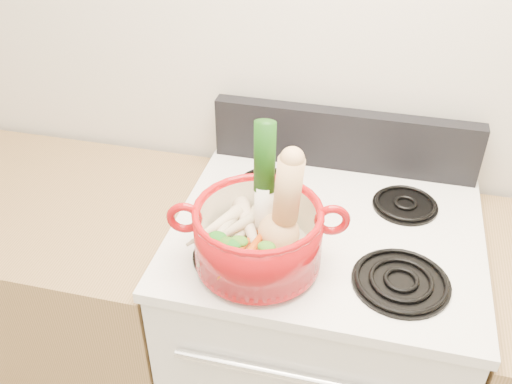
% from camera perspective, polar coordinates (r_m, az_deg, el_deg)
% --- Properties ---
extents(wall_back, '(3.50, 0.02, 2.60)m').
position_cam_1_polar(wall_back, '(1.60, 9.86, 14.12)').
color(wall_back, beige).
rests_on(wall_back, floor).
extents(stove_body, '(0.76, 0.65, 0.92)m').
position_cam_1_polar(stove_body, '(1.82, 5.98, -15.61)').
color(stove_body, silver).
rests_on(stove_body, floor).
extents(cooktop, '(0.78, 0.67, 0.03)m').
position_cam_1_polar(cooktop, '(1.48, 7.09, -4.01)').
color(cooktop, silver).
rests_on(cooktop, stove_body).
extents(control_backsplash, '(0.76, 0.05, 0.18)m').
position_cam_1_polar(control_backsplash, '(1.67, 8.80, 5.20)').
color(control_backsplash, black).
rests_on(control_backsplash, cooktop).
extents(oven_handle, '(0.60, 0.02, 0.02)m').
position_cam_1_polar(oven_handle, '(1.36, 4.50, -18.07)').
color(oven_handle, silver).
rests_on(oven_handle, stove_body).
extents(counter_left, '(1.36, 0.65, 0.90)m').
position_cam_1_polar(counter_left, '(2.17, -23.63, -9.29)').
color(counter_left, olive).
rests_on(counter_left, floor).
extents(burner_front_left, '(0.22, 0.22, 0.02)m').
position_cam_1_polar(burner_front_left, '(1.37, -1.68, -6.20)').
color(burner_front_left, black).
rests_on(burner_front_left, cooktop).
extents(burner_front_right, '(0.22, 0.22, 0.02)m').
position_cam_1_polar(burner_front_right, '(1.35, 14.30, -8.59)').
color(burner_front_right, black).
rests_on(burner_front_right, cooktop).
extents(burner_back_left, '(0.17, 0.17, 0.02)m').
position_cam_1_polar(burner_back_left, '(1.60, 1.13, 0.76)').
color(burner_back_left, black).
rests_on(burner_back_left, cooktop).
extents(burner_back_right, '(0.17, 0.17, 0.02)m').
position_cam_1_polar(burner_back_right, '(1.58, 14.70, -1.14)').
color(burner_back_right, black).
rests_on(burner_back_right, cooktop).
extents(dutch_oven, '(0.35, 0.35, 0.14)m').
position_cam_1_polar(dutch_oven, '(1.30, 0.21, -4.39)').
color(dutch_oven, '#9E0A0D').
rests_on(dutch_oven, burner_front_left).
extents(pot_handle_left, '(0.08, 0.04, 0.08)m').
position_cam_1_polar(pot_handle_left, '(1.28, -7.17, -2.56)').
color(pot_handle_left, '#9E0A0D').
rests_on(pot_handle_left, dutch_oven).
extents(pot_handle_right, '(0.08, 0.04, 0.08)m').
position_cam_1_polar(pot_handle_right, '(1.27, 7.63, -2.79)').
color(pot_handle_right, '#9E0A0D').
rests_on(pot_handle_right, dutch_oven).
extents(squash, '(0.15, 0.14, 0.26)m').
position_cam_1_polar(squash, '(1.26, 2.37, -1.23)').
color(squash, tan).
rests_on(squash, dutch_oven).
extents(leek, '(0.05, 0.07, 0.32)m').
position_cam_1_polar(leek, '(1.27, 0.81, 1.11)').
color(leek, white).
rests_on(leek, dutch_oven).
extents(ginger, '(0.09, 0.07, 0.04)m').
position_cam_1_polar(ginger, '(1.35, 2.36, -3.64)').
color(ginger, '#D6BD84').
rests_on(ginger, dutch_oven).
extents(parsnip_0, '(0.10, 0.21, 0.06)m').
position_cam_1_polar(parsnip_0, '(1.33, -1.92, -4.58)').
color(parsnip_0, beige).
rests_on(parsnip_0, dutch_oven).
extents(parsnip_1, '(0.08, 0.19, 0.05)m').
position_cam_1_polar(parsnip_1, '(1.32, -3.78, -4.46)').
color(parsnip_1, beige).
rests_on(parsnip_1, dutch_oven).
extents(parsnip_2, '(0.15, 0.21, 0.07)m').
position_cam_1_polar(parsnip_2, '(1.33, -0.60, -3.60)').
color(parsnip_2, '#F0DFC3').
rests_on(parsnip_2, dutch_oven).
extents(parsnip_3, '(0.12, 0.15, 0.05)m').
position_cam_1_polar(parsnip_3, '(1.33, -4.24, -3.42)').
color(parsnip_3, beige).
rests_on(parsnip_3, dutch_oven).
extents(parsnip_4, '(0.17, 0.19, 0.06)m').
position_cam_1_polar(parsnip_4, '(1.33, -1.31, -3.05)').
color(parsnip_4, beige).
rests_on(parsnip_4, dutch_oven).
extents(carrot_0, '(0.09, 0.16, 0.05)m').
position_cam_1_polar(carrot_0, '(1.29, -1.76, -6.00)').
color(carrot_0, '#D94E0A').
rests_on(carrot_0, dutch_oven).
extents(carrot_1, '(0.07, 0.14, 0.04)m').
position_cam_1_polar(carrot_1, '(1.26, -1.67, -7.07)').
color(carrot_1, '#C05A09').
rests_on(carrot_1, dutch_oven).
extents(carrot_2, '(0.04, 0.16, 0.04)m').
position_cam_1_polar(carrot_2, '(1.27, 1.54, -6.10)').
color(carrot_2, '#C75409').
rests_on(carrot_2, dutch_oven).
extents(carrot_3, '(0.06, 0.13, 0.04)m').
position_cam_1_polar(carrot_3, '(1.25, -0.94, -6.73)').
color(carrot_3, '#C65109').
rests_on(carrot_3, dutch_oven).
extents(carrot_4, '(0.06, 0.15, 0.04)m').
position_cam_1_polar(carrot_4, '(1.27, -0.16, -5.47)').
color(carrot_4, '#BA4E09').
rests_on(carrot_4, dutch_oven).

